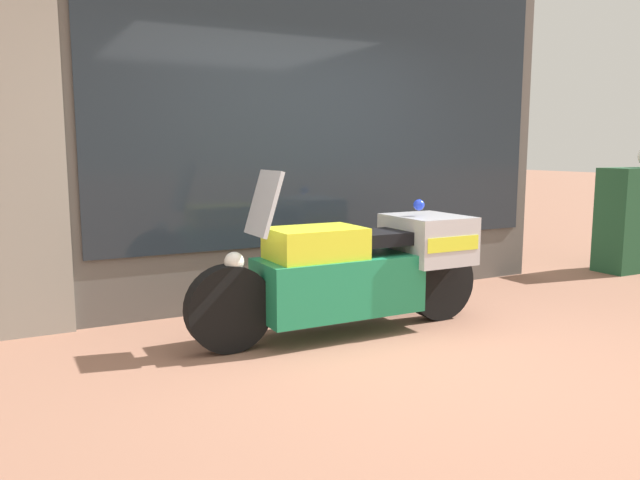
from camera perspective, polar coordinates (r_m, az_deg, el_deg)
ground_plane at (r=4.35m, az=8.09°, el=-10.78°), size 60.00×60.00×0.00m
shop_building at (r=5.69m, az=-7.23°, el=12.07°), size 5.75×0.55×3.57m
window_display at (r=6.12m, az=0.15°, el=-0.64°), size 4.34×0.30×1.92m
paramedic_motorcycle at (r=4.83m, az=3.72°, el=-2.46°), size 2.47×0.67×1.27m
utility_cabinet at (r=8.18m, az=26.94°, el=1.70°), size 0.97×0.42×1.20m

